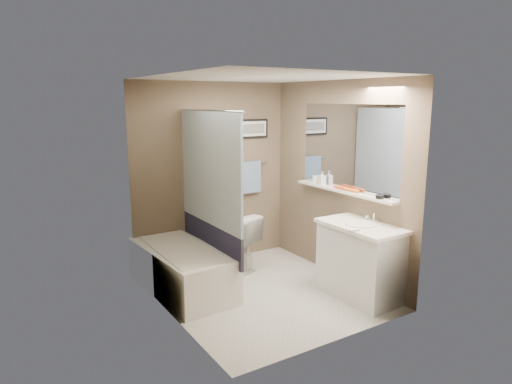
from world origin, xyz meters
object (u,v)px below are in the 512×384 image
hair_brush_back (342,188)px  glass_jar (315,179)px  toilet (232,241)px  hair_brush_front (351,190)px  bathtub (182,269)px  candle_bowl_near (380,197)px  soap_bottle (322,178)px  vanity (360,263)px

hair_brush_back → glass_jar: bearing=90.0°
toilet → hair_brush_front: 1.68m
bathtub → toilet: toilet is taller
hair_brush_front → glass_jar: (0.00, 0.65, 0.03)m
toilet → hair_brush_back: size_ratio=3.36×
candle_bowl_near → soap_bottle: bearing=90.0°
vanity → glass_jar: 1.30m
hair_brush_front → soap_bottle: (0.00, 0.52, 0.06)m
bathtub → glass_jar: glass_jar is taller
glass_jar → bathtub: bearing=173.8°
glass_jar → candle_bowl_near: bearing=-90.0°
hair_brush_back → vanity: bearing=-109.0°
soap_bottle → vanity: bearing=-101.6°
toilet → soap_bottle: (0.97, -0.61, 0.83)m
hair_brush_back → glass_jar: (0.00, 0.49, 0.03)m
candle_bowl_near → hair_brush_back: size_ratio=0.41×
hair_brush_front → soap_bottle: soap_bottle is taller
candle_bowl_near → hair_brush_front: hair_brush_front is taller
bathtub → hair_brush_front: hair_brush_front is taller
bathtub → glass_jar: bearing=-9.9°
bathtub → soap_bottle: (1.79, -0.32, 0.95)m
vanity → candle_bowl_near: bearing=-20.3°
toilet → candle_bowl_near: bearing=102.1°
bathtub → hair_brush_back: size_ratio=6.82×
candle_bowl_near → hair_brush_back: (0.00, 0.60, 0.00)m
bathtub → toilet: 0.88m
candle_bowl_near → toilet: bearing=121.6°
hair_brush_back → soap_bottle: soap_bottle is taller
bathtub → hair_brush_back: (1.79, -0.68, 0.89)m
toilet → hair_brush_front: size_ratio=3.36×
hair_brush_front → soap_bottle: size_ratio=1.30×
vanity → glass_jar: size_ratio=9.00×
candle_bowl_near → hair_brush_back: 0.60m
hair_brush_back → candle_bowl_near: bearing=-90.0°
glass_jar → soap_bottle: size_ratio=0.59×
vanity → candle_bowl_near: (0.19, -0.06, 0.73)m
hair_brush_front → glass_jar: 0.65m
bathtub → soap_bottle: soap_bottle is taller
hair_brush_front → hair_brush_back: bearing=90.0°
candle_bowl_near → soap_bottle: size_ratio=0.53×
bathtub → glass_jar: (1.79, -0.19, 0.92)m
glass_jar → toilet: bearing=153.5°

